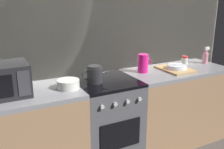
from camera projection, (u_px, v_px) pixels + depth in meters
name	position (u px, v px, depth m)	size (l,w,h in m)	color
back_wall	(92.00, 45.00, 2.68)	(3.60, 0.05, 2.40)	#B2AD9E
counter_left	(15.00, 143.00, 2.22)	(1.20, 0.60, 0.90)	#997251
stove_unit	(106.00, 122.00, 2.62)	(0.60, 0.63, 0.90)	#4C4C51
counter_right	(174.00, 105.00, 3.01)	(1.20, 0.60, 0.90)	#997251
kettle	(95.00, 74.00, 2.39)	(0.28, 0.15, 0.17)	#262628
mixing_bowl	(68.00, 84.00, 2.25)	(0.20, 0.20, 0.08)	silver
pitcher	(143.00, 63.00, 2.73)	(0.16, 0.11, 0.20)	#E5197A
dish_pile	(176.00, 68.00, 2.83)	(0.30, 0.40, 0.07)	tan
spice_jar	(185.00, 60.00, 3.07)	(0.08, 0.08, 0.10)	silver
spray_bottle	(206.00, 57.00, 3.12)	(0.08, 0.06, 0.20)	pink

